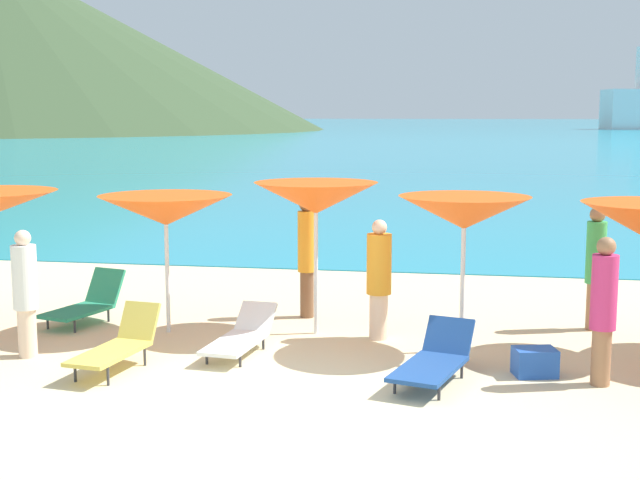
# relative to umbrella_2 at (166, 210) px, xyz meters

# --- Properties ---
(ground_plane) EXTENTS (50.00, 100.00, 0.30)m
(ground_plane) POSITION_rel_umbrella_2_xyz_m (2.07, 7.64, -1.94)
(ground_plane) COLOR beige
(ocean_water) EXTENTS (650.00, 440.00, 0.02)m
(ocean_water) POSITION_rel_umbrella_2_xyz_m (2.07, 225.32, -1.78)
(ocean_water) COLOR teal
(ocean_water) RESTS_ON ground_plane
(umbrella_2) EXTENTS (1.94, 1.94, 2.01)m
(umbrella_2) POSITION_rel_umbrella_2_xyz_m (0.00, 0.00, 0.00)
(umbrella_2) COLOR silver
(umbrella_2) RESTS_ON ground_plane
(umbrella_3) EXTENTS (1.79, 1.79, 2.20)m
(umbrella_3) POSITION_rel_umbrella_2_xyz_m (2.13, 0.31, 0.18)
(umbrella_3) COLOR silver
(umbrella_3) RESTS_ON ground_plane
(umbrella_4) EXTENTS (1.77, 1.77, 2.09)m
(umbrella_4) POSITION_rel_umbrella_2_xyz_m (4.22, -0.31, 0.08)
(umbrella_4) COLOR silver
(umbrella_4) RESTS_ON ground_plane
(lounge_chair_0) EXTENTS (1.00, 1.69, 0.64)m
(lounge_chair_0) POSITION_rel_umbrella_2_xyz_m (3.92, -1.71, -1.52)
(lounge_chair_0) COLOR #1E478C
(lounge_chair_0) RESTS_ON ground_plane
(lounge_chair_2) EXTENTS (0.94, 1.49, 0.75)m
(lounge_chair_2) POSITION_rel_umbrella_2_xyz_m (-1.43, 0.33, -1.48)
(lounge_chair_2) COLOR #268C66
(lounge_chair_2) RESTS_ON ground_plane
(lounge_chair_5) EXTENTS (0.72, 1.55, 0.73)m
(lounge_chair_5) POSITION_rel_umbrella_2_xyz_m (0.03, -1.90, -1.46)
(lounge_chair_5) COLOR #D8BF4C
(lounge_chair_5) RESTS_ON ground_plane
(lounge_chair_6) EXTENTS (0.69, 1.67, 0.54)m
(lounge_chair_6) POSITION_rel_umbrella_2_xyz_m (1.33, -0.89, -1.56)
(lounge_chair_6) COLOR white
(lounge_chair_6) RESTS_ON ground_plane
(beachgoer_0) EXTENTS (0.28, 0.28, 1.83)m
(beachgoer_0) POSITION_rel_umbrella_2_xyz_m (6.12, 1.23, -0.80)
(beachgoer_0) COLOR #A3704C
(beachgoer_0) RESTS_ON ground_plane
(beachgoer_1) EXTENTS (0.30, 0.30, 1.76)m
(beachgoer_1) POSITION_rel_umbrella_2_xyz_m (5.85, -1.50, -0.84)
(beachgoer_1) COLOR #A3704C
(beachgoer_1) RESTS_ON ground_plane
(beachgoer_2) EXTENTS (0.32, 0.32, 1.68)m
(beachgoer_2) POSITION_rel_umbrella_2_xyz_m (-1.37, -1.56, -0.90)
(beachgoer_2) COLOR beige
(beachgoer_2) RESTS_ON ground_plane
(beachgoer_3) EXTENTS (0.35, 0.35, 1.70)m
(beachgoer_3) POSITION_rel_umbrella_2_xyz_m (3.06, 0.15, -0.89)
(beachgoer_3) COLOR beige
(beachgoer_3) RESTS_ON ground_plane
(beachgoer_4) EXTENTS (0.28, 0.28, 1.90)m
(beachgoer_4) POSITION_rel_umbrella_2_xyz_m (1.81, 1.28, -0.75)
(beachgoer_4) COLOR brown
(beachgoer_4) RESTS_ON ground_plane
(cooler_box) EXTENTS (0.57, 0.47, 0.34)m
(cooler_box) POSITION_rel_umbrella_2_xyz_m (5.12, -1.26, -1.62)
(cooler_box) COLOR blue
(cooler_box) RESTS_ON ground_plane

